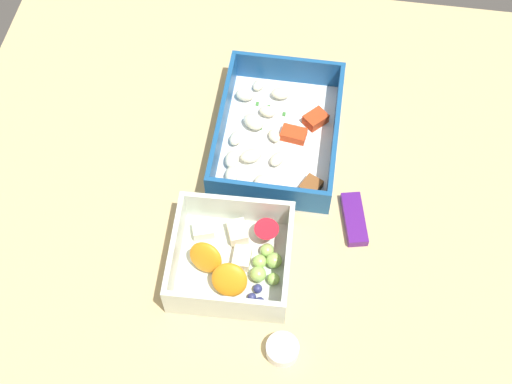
{
  "coord_description": "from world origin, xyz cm",
  "views": [
    {
      "loc": [
        41.73,
        6.75,
        76.26
      ],
      "look_at": [
        -1.95,
        0.36,
        4.0
      ],
      "focal_mm": 48.44,
      "sensor_mm": 36.0,
      "label": 1
    }
  ],
  "objects_px": {
    "fruit_bowl": "(234,259)",
    "candy_bar": "(354,219)",
    "pasta_container": "(276,135)",
    "paper_cup_liner": "(282,350)"
  },
  "relations": [
    {
      "from": "candy_bar",
      "to": "fruit_bowl",
      "type": "bearing_deg",
      "value": -59.33
    },
    {
      "from": "pasta_container",
      "to": "paper_cup_liner",
      "type": "relative_size",
      "value": 5.78
    },
    {
      "from": "pasta_container",
      "to": "paper_cup_liner",
      "type": "bearing_deg",
      "value": 8.9
    },
    {
      "from": "pasta_container",
      "to": "paper_cup_liner",
      "type": "distance_m",
      "value": 0.29
    },
    {
      "from": "candy_bar",
      "to": "pasta_container",
      "type": "bearing_deg",
      "value": -133.81
    },
    {
      "from": "pasta_container",
      "to": "candy_bar",
      "type": "xyz_separation_m",
      "value": [
        0.11,
        0.11,
        -0.01
      ]
    },
    {
      "from": "fruit_bowl",
      "to": "candy_bar",
      "type": "distance_m",
      "value": 0.16
    },
    {
      "from": "pasta_container",
      "to": "candy_bar",
      "type": "distance_m",
      "value": 0.15
    },
    {
      "from": "pasta_container",
      "to": "fruit_bowl",
      "type": "height_order",
      "value": "fruit_bowl"
    },
    {
      "from": "pasta_container",
      "to": "candy_bar",
      "type": "relative_size",
      "value": 3.0
    }
  ]
}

